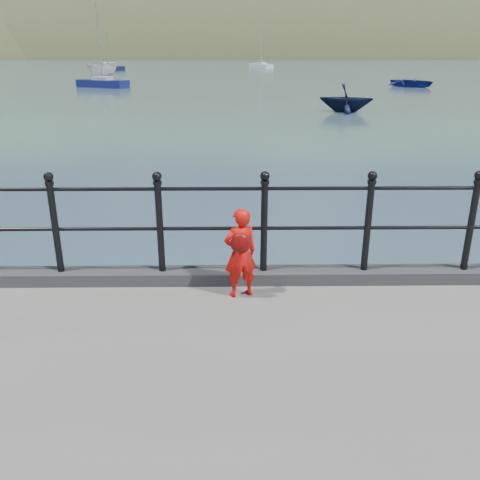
{
  "coord_description": "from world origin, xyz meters",
  "views": [
    {
      "loc": [
        0.25,
        -5.67,
        3.63
      ],
      "look_at": [
        0.32,
        -0.2,
        1.55
      ],
      "focal_mm": 38.0,
      "sensor_mm": 36.0,
      "label": 1
    }
  ],
  "objects_px": {
    "sailboat_left": "(109,69)",
    "sailboat_port": "(103,84)",
    "railing": "(212,216)",
    "launch_blue": "(413,82)",
    "launch_white": "(102,70)",
    "sailboat_deep": "(261,66)",
    "child": "(240,253)",
    "launch_navy": "(346,98)"
  },
  "relations": [
    {
      "from": "sailboat_left",
      "to": "sailboat_port",
      "type": "bearing_deg",
      "value": -110.27
    },
    {
      "from": "railing",
      "to": "launch_blue",
      "type": "distance_m",
      "value": 49.06
    },
    {
      "from": "railing",
      "to": "sailboat_left",
      "type": "bearing_deg",
      "value": 103.67
    },
    {
      "from": "sailboat_port",
      "to": "sailboat_left",
      "type": "height_order",
      "value": "sailboat_port"
    },
    {
      "from": "launch_white",
      "to": "sailboat_deep",
      "type": "height_order",
      "value": "sailboat_deep"
    },
    {
      "from": "railing",
      "to": "sailboat_deep",
      "type": "xyz_separation_m",
      "value": [
        5.46,
        93.41,
        -1.48
      ]
    },
    {
      "from": "child",
      "to": "sailboat_deep",
      "type": "height_order",
      "value": "sailboat_deep"
    },
    {
      "from": "railing",
      "to": "sailboat_port",
      "type": "height_order",
      "value": "sailboat_port"
    },
    {
      "from": "launch_blue",
      "to": "launch_navy",
      "type": "height_order",
      "value": "launch_navy"
    },
    {
      "from": "child",
      "to": "launch_white",
      "type": "relative_size",
      "value": 0.22
    },
    {
      "from": "sailboat_port",
      "to": "sailboat_left",
      "type": "relative_size",
      "value": 1.08
    },
    {
      "from": "child",
      "to": "launch_blue",
      "type": "relative_size",
      "value": 0.23
    },
    {
      "from": "launch_navy",
      "to": "sailboat_port",
      "type": "height_order",
      "value": "sailboat_port"
    },
    {
      "from": "launch_blue",
      "to": "sailboat_port",
      "type": "height_order",
      "value": "sailboat_port"
    },
    {
      "from": "railing",
      "to": "launch_blue",
      "type": "bearing_deg",
      "value": 68.83
    },
    {
      "from": "launch_navy",
      "to": "sailboat_deep",
      "type": "height_order",
      "value": "sailboat_deep"
    },
    {
      "from": "launch_white",
      "to": "launch_navy",
      "type": "height_order",
      "value": "launch_white"
    },
    {
      "from": "railing",
      "to": "sailboat_left",
      "type": "relative_size",
      "value": 2.58
    },
    {
      "from": "launch_navy",
      "to": "railing",
      "type": "bearing_deg",
      "value": 178.74
    },
    {
      "from": "launch_blue",
      "to": "sailboat_port",
      "type": "xyz_separation_m",
      "value": [
        -29.92,
        -0.45,
        -0.13
      ]
    },
    {
      "from": "railing",
      "to": "sailboat_deep",
      "type": "height_order",
      "value": "sailboat_deep"
    },
    {
      "from": "railing",
      "to": "launch_blue",
      "type": "height_order",
      "value": "railing"
    },
    {
      "from": "launch_white",
      "to": "sailboat_left",
      "type": "height_order",
      "value": "sailboat_left"
    },
    {
      "from": "launch_white",
      "to": "sailboat_port",
      "type": "distance_m",
      "value": 17.04
    },
    {
      "from": "sailboat_deep",
      "to": "sailboat_left",
      "type": "bearing_deg",
      "value": -97.43
    },
    {
      "from": "launch_white",
      "to": "sailboat_port",
      "type": "bearing_deg",
      "value": -41.92
    },
    {
      "from": "launch_navy",
      "to": "sailboat_left",
      "type": "height_order",
      "value": "sailboat_left"
    },
    {
      "from": "railing",
      "to": "sailboat_port",
      "type": "distance_m",
      "value": 46.92
    },
    {
      "from": "launch_white",
      "to": "launch_blue",
      "type": "bearing_deg",
      "value": 9.21
    },
    {
      "from": "launch_white",
      "to": "sailboat_port",
      "type": "relative_size",
      "value": 0.61
    },
    {
      "from": "railing",
      "to": "launch_white",
      "type": "xyz_separation_m",
      "value": [
        -16.16,
        61.85,
        -0.94
      ]
    },
    {
      "from": "railing",
      "to": "launch_blue",
      "type": "relative_size",
      "value": 3.99
    },
    {
      "from": "child",
      "to": "launch_navy",
      "type": "distance_m",
      "value": 26.6
    },
    {
      "from": "sailboat_port",
      "to": "launch_navy",
      "type": "bearing_deg",
      "value": -21.1
    },
    {
      "from": "launch_navy",
      "to": "sailboat_deep",
      "type": "bearing_deg",
      "value": 15.28
    },
    {
      "from": "railing",
      "to": "launch_navy",
      "type": "bearing_deg",
      "value": 74.71
    },
    {
      "from": "launch_navy",
      "to": "sailboat_port",
      "type": "bearing_deg",
      "value": 57.95
    },
    {
      "from": "launch_white",
      "to": "sailboat_left",
      "type": "bearing_deg",
      "value": 135.18
    },
    {
      "from": "launch_blue",
      "to": "child",
      "type": "bearing_deg",
      "value": -145.69
    },
    {
      "from": "child",
      "to": "sailboat_port",
      "type": "xyz_separation_m",
      "value": [
        -12.53,
        45.64,
        -1.18
      ]
    },
    {
      "from": "railing",
      "to": "sailboat_port",
      "type": "relative_size",
      "value": 2.4
    },
    {
      "from": "sailboat_deep",
      "to": "child",
      "type": "bearing_deg",
      "value": -36.17
    }
  ]
}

